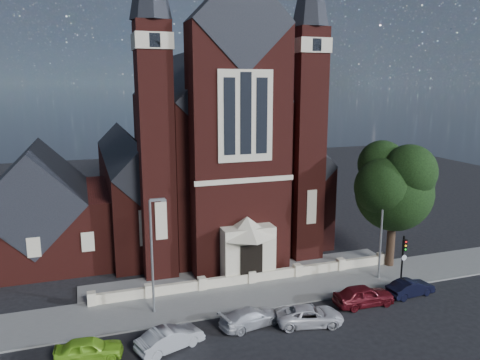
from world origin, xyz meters
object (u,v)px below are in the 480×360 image
object	(u,v)px
traffic_signal	(403,254)
car_dark_red	(364,295)
church	(199,152)
street_lamp_right	(383,224)
parish_hall	(39,214)
car_navy	(410,288)
street_lamp_left	(153,250)
car_lime_van	(89,349)
street_tree	(398,188)
car_silver_a	(170,338)
car_white_suv	(310,316)
car_silver_b	(251,317)

from	to	relation	value
traffic_signal	car_dark_red	xyz separation A→B (m)	(-4.73, -1.96, -1.84)
church	street_lamp_right	world-z (taller)	church
parish_hall	car_navy	xyz separation A→B (m)	(26.41, -17.34, -3.39)
church	car_dark_red	size ratio (longest dim) A/B	8.00
church	street_lamp_left	xyz separation A→B (m)	(-7.91, -18.94, -3.59)
street_lamp_right	traffic_signal	bearing A→B (deg)	-59.99
car_lime_van	car_dark_red	world-z (taller)	car_dark_red
church	street_lamp_right	bearing A→B (deg)	-61.96
car_navy	parish_hall	bearing A→B (deg)	50.83
car_lime_van	car_navy	world-z (taller)	car_lime_van
street_lamp_right	car_dark_red	distance (m)	6.48
church	car_navy	world-z (taller)	church
street_tree	street_lamp_right	distance (m)	3.84
church	parish_hall	world-z (taller)	church
church	car_silver_a	size ratio (longest dim) A/B	8.53
church	parish_hall	distance (m)	17.26
car_white_suv	street_lamp_left	bearing A→B (deg)	75.63
parish_hall	car_silver_b	xyz separation A→B (m)	(13.70, -17.67, -3.40)
car_lime_van	car_white_suv	world-z (taller)	car_lime_van
car_silver_a	car_navy	xyz separation A→B (m)	(18.16, 1.33, -0.06)
street_lamp_right	car_dark_red	bearing A→B (deg)	-137.19
street_lamp_left	car_dark_red	world-z (taller)	street_lamp_left
traffic_signal	car_lime_van	xyz separation A→B (m)	(-23.32, -2.68, -1.93)
car_white_suv	car_navy	bearing A→B (deg)	-68.65
street_tree	street_lamp_left	world-z (taller)	street_tree
traffic_signal	car_dark_red	world-z (taller)	traffic_signal
traffic_signal	car_silver_b	distance (m)	13.61
parish_hall	car_silver_b	size ratio (longest dim) A/B	2.88
car_silver_a	car_dark_red	size ratio (longest dim) A/B	0.94
parish_hall	car_lime_van	size ratio (longest dim) A/B	3.20
parish_hall	car_dark_red	world-z (taller)	parish_hall
parish_hall	street_lamp_left	bearing A→B (deg)	-59.98
parish_hall	car_dark_red	distance (m)	28.54
street_lamp_left	car_navy	world-z (taller)	street_lamp_left
street_lamp_right	car_white_suv	distance (m)	10.66
parish_hall	traffic_signal	bearing A→B (deg)	-29.98
car_lime_van	car_white_suv	size ratio (longest dim) A/B	0.86
car_lime_van	car_dark_red	xyz separation A→B (m)	(18.59, 0.72, 0.09)
street_lamp_left	car_silver_b	size ratio (longest dim) A/B	1.91
church	car_dark_red	xyz separation A→B (m)	(6.27, -22.48, -7.44)
church	street_lamp_left	bearing A→B (deg)	-112.66
car_silver_a	street_lamp_left	bearing A→B (deg)	-17.42
car_dark_red	traffic_signal	bearing A→B (deg)	-65.81
street_tree	car_white_suv	world-z (taller)	street_tree
street_tree	parish_hall	bearing A→B (deg)	156.74
car_navy	street_lamp_right	bearing A→B (deg)	-0.37
car_silver_b	car_dark_red	bearing A→B (deg)	-101.67
street_lamp_left	car_lime_van	world-z (taller)	street_lamp_left
street_lamp_right	traffic_signal	world-z (taller)	street_lamp_right
street_tree	street_lamp_left	bearing A→B (deg)	-175.24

